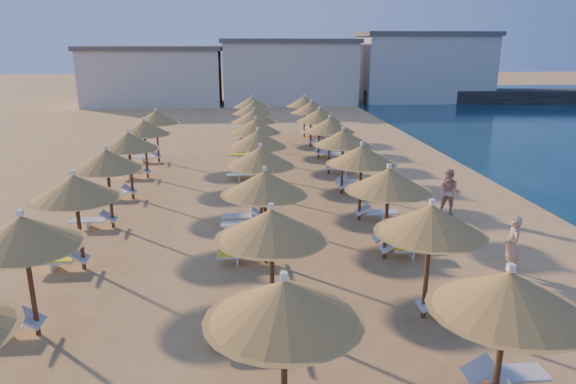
{
  "coord_description": "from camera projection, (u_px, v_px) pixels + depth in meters",
  "views": [
    {
      "loc": [
        -2.67,
        -14.87,
        6.8
      ],
      "look_at": [
        -1.04,
        4.0,
        1.3
      ],
      "focal_mm": 32.0,
      "sensor_mm": 36.0,
      "label": 1
    }
  ],
  "objects": [
    {
      "name": "ground",
      "position": [
        331.0,
        265.0,
        16.34
      ],
      "size": [
        220.0,
        220.0,
        0.0
      ],
      "primitive_type": "plane",
      "color": "#DFA662",
      "rests_on": "ground"
    },
    {
      "name": "jetty",
      "position": [
        490.0,
        96.0,
        60.95
      ],
      "size": [
        30.26,
        7.28,
        1.5
      ],
      "primitive_type": "cube",
      "rotation": [
        0.0,
        0.0,
        -0.11
      ],
      "color": "black",
      "rests_on": "ground"
    },
    {
      "name": "hotel_blocks",
      "position": [
        301.0,
        71.0,
        60.1
      ],
      "size": [
        47.43,
        9.5,
        8.1
      ],
      "color": "beige",
      "rests_on": "ground"
    },
    {
      "name": "parasol_row_east",
      "position": [
        362.0,
        156.0,
        19.75
      ],
      "size": [
        2.76,
        40.61,
        3.18
      ],
      "color": "brown",
      "rests_on": "ground"
    },
    {
      "name": "parasol_row_west",
      "position": [
        261.0,
        158.0,
        19.43
      ],
      "size": [
        2.76,
        40.61,
        3.18
      ],
      "color": "brown",
      "rests_on": "ground"
    },
    {
      "name": "parasol_row_inland",
      "position": [
        107.0,
        161.0,
        18.96
      ],
      "size": [
        2.76,
        25.47,
        3.18
      ],
      "color": "brown",
      "rests_on": "ground"
    },
    {
      "name": "loungers",
      "position": [
        275.0,
        215.0,
        20.05
      ],
      "size": [
        12.67,
        39.33,
        0.66
      ],
      "color": "white",
      "rests_on": "ground"
    },
    {
      "name": "beachgoer_b",
      "position": [
        449.0,
        192.0,
        20.88
      ],
      "size": [
        1.19,
        1.16,
        1.93
      ],
      "primitive_type": "imported",
      "rotation": [
        0.0,
        0.0,
        -0.7
      ],
      "color": "tan",
      "rests_on": "ground"
    },
    {
      "name": "beachgoer_a",
      "position": [
        512.0,
        246.0,
        15.48
      ],
      "size": [
        0.55,
        0.74,
        1.85
      ],
      "primitive_type": "imported",
      "rotation": [
        0.0,
        0.0,
        -1.75
      ],
      "color": "tan",
      "rests_on": "ground"
    }
  ]
}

